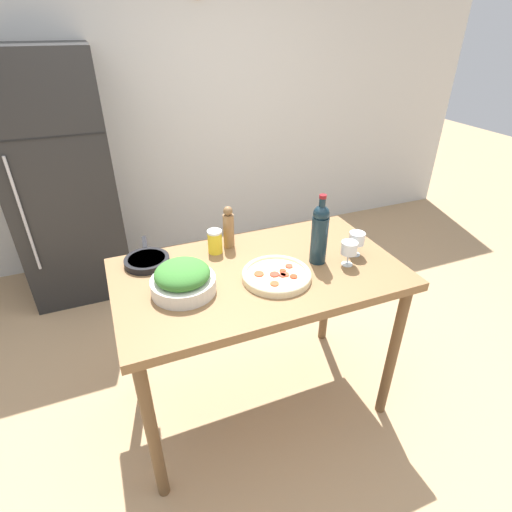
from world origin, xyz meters
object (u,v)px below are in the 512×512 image
Objects in this scene: wine_bottle at (320,233)px; cast_iron_skillet at (147,260)px; pepper_mill at (229,228)px; salad_bowl at (183,279)px; homemade_pizza at (277,275)px; salt_canister at (215,241)px; wine_glass_far at (357,239)px; wine_glass_near at (349,249)px; refrigerator at (62,181)px.

wine_bottle is 0.87m from cast_iron_skillet.
wine_bottle is at bearing -41.03° from pepper_mill.
salad_bowl reaches higher than cast_iron_skillet.
salt_canister reaches higher than homemade_pizza.
salt_canister is at bearing 155.89° from wine_glass_far.
refrigerator is at bearing 126.09° from wine_glass_near.
salt_canister is (0.77, -1.48, 0.07)m from refrigerator.
pepper_mill is (-0.36, 0.32, -0.05)m from wine_bottle.
refrigerator is 2.06m from homemade_pizza.
cast_iron_skillet is (-0.55, 0.37, -0.00)m from homemade_pizza.
salad_bowl is at bearing -129.57° from salt_canister.
refrigerator reaches higher than homemade_pizza.
refrigerator reaches higher than wine_bottle.
wine_glass_far is 0.55× the size of pepper_mill.
pepper_mill is at bearing 20.73° from salt_canister.
wine_bottle is at bearing 14.00° from homemade_pizza.
wine_glass_near reaches higher than homemade_pizza.
wine_bottle reaches higher than cast_iron_skillet.
refrigerator reaches higher than wine_glass_far.
cast_iron_skillet is at bearing 159.44° from wine_bottle.
wine_glass_far is 0.90m from salad_bowl.
refrigerator is 1.52m from cast_iron_skillet.
salt_canister is at bearing 147.44° from wine_glass_near.
wine_glass_near is at bearing -3.02° from homemade_pizza.
wine_glass_far is 1.01× the size of salt_canister.
wine_bottle is at bearing -55.26° from refrigerator.
homemade_pizza is at bearing -62.15° from refrigerator.
cast_iron_skillet is (-0.44, -0.01, -0.09)m from pepper_mill.
cast_iron_skillet is at bearing -74.10° from refrigerator.
wine_glass_far is 0.67m from pepper_mill.
wine_glass_far is at bearing -24.11° from salt_canister.
wine_glass_near is 0.44× the size of salad_bowl.
cast_iron_skillet is (-0.93, 0.39, -0.07)m from wine_glass_near.
homemade_pizza is (0.11, -0.38, -0.09)m from pepper_mill.
wine_bottle is at bearing 145.82° from wine_glass_near.
pepper_mill reaches higher than salt_canister.
wine_glass_near is at bearing -32.56° from salt_canister.
homemade_pizza is at bearing -33.72° from cast_iron_skillet.
refrigerator reaches higher than cast_iron_skillet.
homemade_pizza is (-0.26, -0.06, -0.15)m from wine_bottle.
salt_canister is at bearing -159.27° from pepper_mill.
pepper_mill reaches higher than wine_glass_near.
cast_iron_skillet is (-0.12, 0.30, -0.05)m from salad_bowl.
salad_bowl reaches higher than salt_canister.
wine_bottle is 2.85× the size of salt_canister.
pepper_mill is (-0.58, 0.33, 0.02)m from wine_glass_far.
wine_glass_near is 0.39m from homemade_pizza.
refrigerator is 14.54× the size of wine_glass_far.
wine_bottle is at bearing -32.11° from salt_canister.
wine_glass_far is 0.48m from homemade_pizza.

